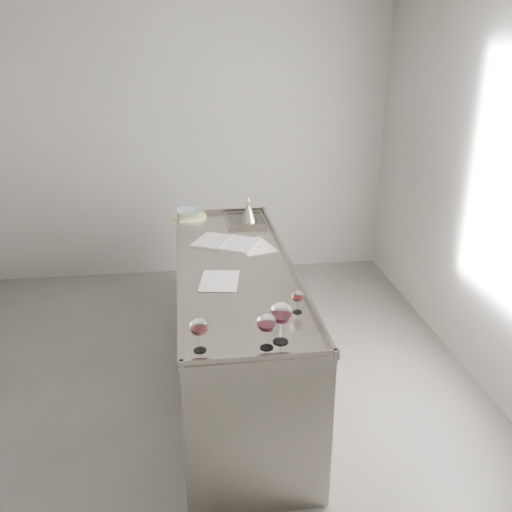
{
  "coord_description": "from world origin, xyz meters",
  "views": [
    {
      "loc": [
        0.18,
        -3.18,
        2.38
      ],
      "look_at": [
        0.63,
        0.24,
        1.02
      ],
      "focal_mm": 40.0,
      "sensor_mm": 36.0,
      "label": 1
    }
  ],
  "objects": [
    {
      "name": "wine_funnel",
      "position": [
        0.7,
        1.22,
        1.01
      ],
      "size": [
        0.15,
        0.15,
        0.22
      ],
      "rotation": [
        0.0,
        0.0,
        0.11
      ],
      "color": "#A9A197",
      "rests_on": "counter"
    },
    {
      "name": "wine_glass_small",
      "position": [
        0.77,
        -0.43,
        1.03
      ],
      "size": [
        0.06,
        0.06,
        0.13
      ],
      "rotation": [
        0.0,
        0.0,
        0.07
      ],
      "color": "white",
      "rests_on": "counter"
    },
    {
      "name": "trivet",
      "position": [
        0.23,
        1.38,
        0.95
      ],
      "size": [
        0.38,
        0.38,
        0.02
      ],
      "primitive_type": "cylinder",
      "rotation": [
        0.0,
        0.0,
        0.43
      ],
      "color": "#EDE799",
      "rests_on": "counter"
    },
    {
      "name": "counter",
      "position": [
        0.5,
        0.3,
        0.47
      ],
      "size": [
        0.77,
        2.42,
        0.97
      ],
      "color": "gray",
      "rests_on": "ground"
    },
    {
      "name": "wine_glass_right",
      "position": [
        0.63,
        -0.73,
        1.1
      ],
      "size": [
        0.11,
        0.11,
        0.22
      ],
      "rotation": [
        0.0,
        0.0,
        0.11
      ],
      "color": "white",
      "rests_on": "counter"
    },
    {
      "name": "wine_glass_middle",
      "position": [
        0.55,
        -0.78,
        1.07
      ],
      "size": [
        0.1,
        0.1,
        0.19
      ],
      "rotation": [
        0.0,
        0.0,
        -0.18
      ],
      "color": "white",
      "rests_on": "counter"
    },
    {
      "name": "wine_glass_left",
      "position": [
        0.23,
        -0.76,
        1.07
      ],
      "size": [
        0.09,
        0.09,
        0.18
      ],
      "rotation": [
        0.0,
        0.0,
        -0.43
      ],
      "color": "white",
      "rests_on": "counter"
    },
    {
      "name": "room_shell",
      "position": [
        0.0,
        0.0,
        1.4
      ],
      "size": [
        4.54,
        5.04,
        2.84
      ],
      "color": "#555350",
      "rests_on": "ground"
    },
    {
      "name": "notebook",
      "position": [
        0.48,
        0.73,
        0.95
      ],
      "size": [
        0.53,
        0.47,
        0.02
      ],
      "rotation": [
        0.0,
        0.0,
        -0.46
      ],
      "color": "white",
      "rests_on": "counter"
    },
    {
      "name": "loose_paper_top",
      "position": [
        0.67,
        0.63,
        0.94
      ],
      "size": [
        0.32,
        0.39,
        0.0
      ],
      "primitive_type": "cube",
      "rotation": [
        0.0,
        0.0,
        0.28
      ],
      "color": "white",
      "rests_on": "counter"
    },
    {
      "name": "loose_paper_under",
      "position": [
        0.38,
        0.05,
        0.94
      ],
      "size": [
        0.28,
        0.36,
        0.0
      ],
      "primitive_type": "cube",
      "rotation": [
        0.0,
        0.0,
        -0.16
      ],
      "color": "silver",
      "rests_on": "counter"
    },
    {
      "name": "ceramic_bowl",
      "position": [
        0.23,
        1.38,
        0.99
      ],
      "size": [
        0.21,
        0.21,
        0.05
      ],
      "primitive_type": "imported",
      "rotation": [
        0.0,
        0.0,
        0.0
      ],
      "color": "#8FA1A6",
      "rests_on": "trivet"
    }
  ]
}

